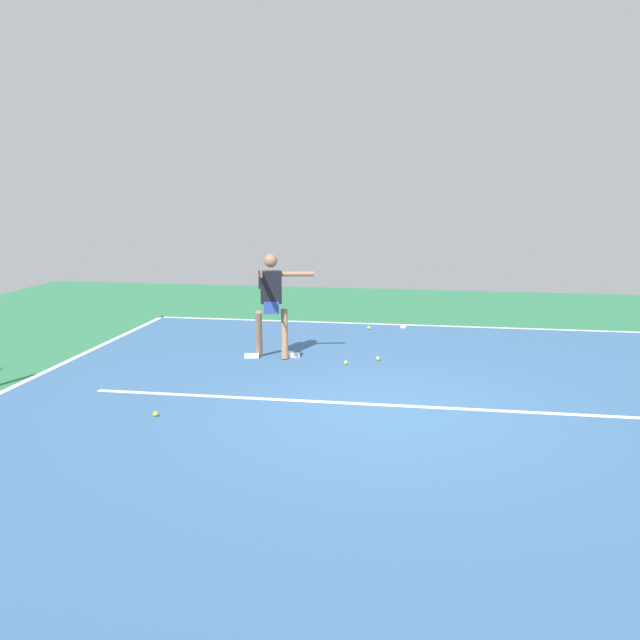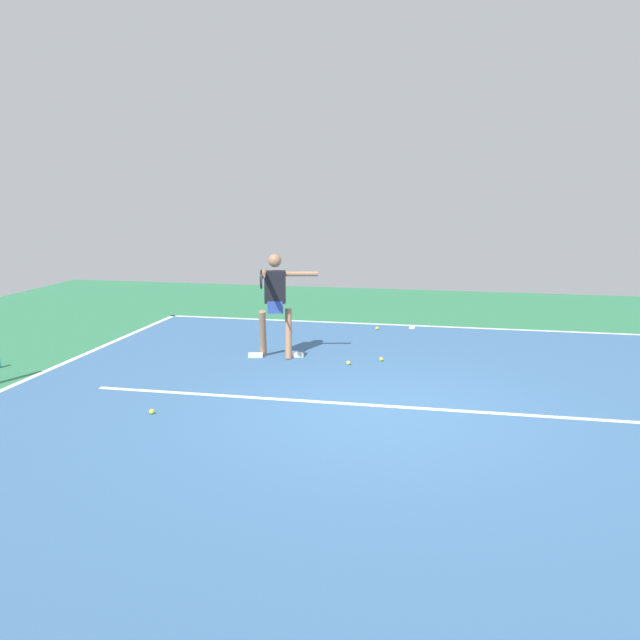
{
  "view_description": "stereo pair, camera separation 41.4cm",
  "coord_description": "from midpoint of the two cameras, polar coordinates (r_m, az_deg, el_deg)",
  "views": [
    {
      "loc": [
        -0.56,
        8.2,
        2.75
      ],
      "look_at": [
        1.01,
        -1.25,
        0.9
      ],
      "focal_mm": 38.51,
      "sensor_mm": 36.0,
      "label": 1
    },
    {
      "loc": [
        -0.97,
        8.12,
        2.75
      ],
      "look_at": [
        1.01,
        -1.25,
        0.9
      ],
      "focal_mm": 38.51,
      "sensor_mm": 36.0,
      "label": 2
    }
  ],
  "objects": [
    {
      "name": "tennis_player",
      "position": [
        11.11,
        -2.66,
        1.75
      ],
      "size": [
        1.14,
        1.27,
        1.72
      ],
      "rotation": [
        0.0,
        0.0,
        0.23
      ],
      "color": "#9E7051",
      "rests_on": "ground_plane"
    },
    {
      "name": "ground_plane",
      "position": [
        8.64,
        6.27,
        -7.68
      ],
      "size": [
        21.3,
        21.3,
        0.0
      ],
      "primitive_type": "plane",
      "color": "#2D754C"
    },
    {
      "name": "court_line_sideline_right",
      "position": [
        10.48,
        -23.52,
        -5.19
      ],
      "size": [
        0.1,
        11.32,
        0.01
      ],
      "primitive_type": "cube",
      "color": "white",
      "rests_on": "ground_plane"
    },
    {
      "name": "tennis_ball_far_corner",
      "position": [
        10.85,
        3.47,
        -3.59
      ],
      "size": [
        0.07,
        0.07,
        0.07
      ],
      "primitive_type": "sphere",
      "color": "#CCE033",
      "rests_on": "ground_plane"
    },
    {
      "name": "tennis_ball_near_service_line",
      "position": [
        13.55,
        5.64,
        -0.69
      ],
      "size": [
        0.07,
        0.07,
        0.07
      ],
      "primitive_type": "sphere",
      "color": "#CCE033",
      "rests_on": "ground_plane"
    },
    {
      "name": "court_line_centre_mark",
      "position": [
        13.87,
        8.51,
        -0.62
      ],
      "size": [
        0.1,
        0.3,
        0.01
      ],
      "primitive_type": "cube",
      "color": "white",
      "rests_on": "ground_plane"
    },
    {
      "name": "court_line_baseline_near",
      "position": [
        14.06,
        8.56,
        -0.46
      ],
      "size": [
        10.52,
        0.1,
        0.01
      ],
      "primitive_type": "cube",
      "color": "white",
      "rests_on": "ground_plane"
    },
    {
      "name": "court_surface",
      "position": [
        8.64,
        6.27,
        -7.67
      ],
      "size": [
        10.52,
        11.32,
        0.0
      ],
      "primitive_type": "cube",
      "color": "#38608E",
      "rests_on": "ground_plane"
    },
    {
      "name": "tennis_ball_near_player",
      "position": [
        8.73,
        -12.48,
        -7.46
      ],
      "size": [
        0.07,
        0.07,
        0.07
      ],
      "primitive_type": "sphere",
      "color": "yellow",
      "rests_on": "ground_plane"
    },
    {
      "name": "tennis_ball_centre_court",
      "position": [
        11.13,
        6.19,
        -3.26
      ],
      "size": [
        0.07,
        0.07,
        0.07
      ],
      "primitive_type": "sphere",
      "color": "#CCE033",
      "rests_on": "ground_plane"
    },
    {
      "name": "court_line_service",
      "position": [
        8.9,
        6.45,
        -7.11
      ],
      "size": [
        7.89,
        0.1,
        0.01
      ],
      "primitive_type": "cube",
      "color": "white",
      "rests_on": "ground_plane"
    }
  ]
}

